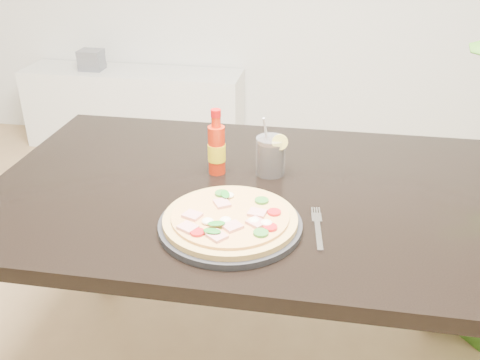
% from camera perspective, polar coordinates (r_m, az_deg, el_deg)
% --- Properties ---
extents(dining_table, '(1.40, 0.90, 0.75)m').
position_cam_1_polar(dining_table, '(1.49, 0.79, -3.50)').
color(dining_table, black).
rests_on(dining_table, ground).
extents(plate, '(0.34, 0.34, 0.02)m').
position_cam_1_polar(plate, '(1.26, -1.05, -4.82)').
color(plate, black).
rests_on(plate, dining_table).
extents(pizza, '(0.32, 0.32, 0.03)m').
position_cam_1_polar(pizza, '(1.25, -1.03, -4.12)').
color(pizza, '#DABC61').
rests_on(pizza, plate).
extents(hot_sauce_bottle, '(0.05, 0.05, 0.19)m').
position_cam_1_polar(hot_sauce_bottle, '(1.50, -2.51, 3.39)').
color(hot_sauce_bottle, red).
rests_on(hot_sauce_bottle, dining_table).
extents(cola_cup, '(0.09, 0.08, 0.17)m').
position_cam_1_polar(cola_cup, '(1.50, 3.28, 2.51)').
color(cola_cup, black).
rests_on(cola_cup, dining_table).
extents(fork, '(0.04, 0.19, 0.00)m').
position_cam_1_polar(fork, '(1.28, 8.27, -4.93)').
color(fork, silver).
rests_on(fork, dining_table).
extents(media_console, '(1.40, 0.34, 0.50)m').
position_cam_1_polar(media_console, '(3.59, -11.16, 7.53)').
color(media_console, white).
rests_on(media_console, ground).
extents(cd_stack, '(0.14, 0.12, 0.13)m').
position_cam_1_polar(cd_stack, '(3.58, -15.57, 12.24)').
color(cd_stack, slate).
rests_on(cd_stack, media_console).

